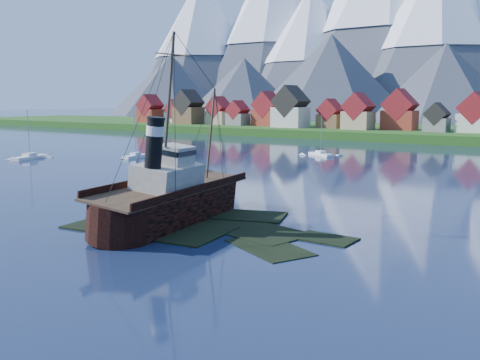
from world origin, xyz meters
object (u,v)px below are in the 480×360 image
Objects in this scene: sailboat_b at (136,157)px; sailboat_c at (321,155)px; sailboat_a at (30,158)px; tugboat_wreck at (179,197)px.

sailboat_b is 46.54m from sailboat_c.
sailboat_a is 25.07m from sailboat_b.
sailboat_c is at bearing 34.52° from sailboat_b.
tugboat_wreck is 79.25m from sailboat_a.
sailboat_b is 1.05× the size of sailboat_c.
sailboat_c is (34.89, 30.80, -0.02)m from sailboat_b.
tugboat_wreck reaches higher than sailboat_b.
tugboat_wreck reaches higher than sailboat_a.
sailboat_b is at bearing 160.50° from sailboat_c.
tugboat_wreck is 79.09m from sailboat_c.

